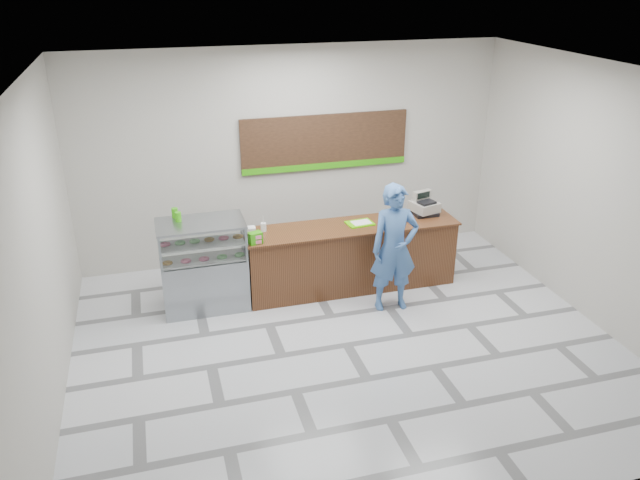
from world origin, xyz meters
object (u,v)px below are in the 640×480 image
object	(u,v)px
serving_tray	(360,223)
customer	(394,248)
display_case	(204,265)
sales_counter	(351,256)
cash_register	(424,206)

from	to	relation	value
serving_tray	customer	world-z (taller)	customer
serving_tray	display_case	bearing A→B (deg)	174.39
customer	sales_counter	bearing A→B (deg)	121.14
display_case	serving_tray	distance (m)	2.39
sales_counter	customer	size ratio (longest dim) A/B	1.74
sales_counter	cash_register	size ratio (longest dim) A/B	7.03
sales_counter	cash_register	world-z (taller)	cash_register
display_case	cash_register	xyz separation A→B (m)	(3.46, 0.15, 0.48)
serving_tray	customer	size ratio (longest dim) A/B	0.22
customer	display_case	bearing A→B (deg)	167.56
sales_counter	cash_register	bearing A→B (deg)	6.76
cash_register	customer	xyz separation A→B (m)	(-0.85, -0.90, -0.22)
sales_counter	serving_tray	bearing A→B (deg)	9.87
sales_counter	cash_register	distance (m)	1.41
customer	serving_tray	bearing A→B (deg)	111.19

